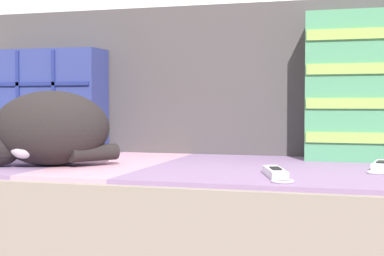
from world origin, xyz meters
name	(u,v)px	position (x,y,z in m)	size (l,w,h in m)	color
couch	(165,226)	(0.00, 0.13, 0.18)	(2.03, 0.84, 0.36)	gray
sofa_backrest	(199,81)	(0.00, 0.48, 0.60)	(1.99, 0.14, 0.48)	#474242
throw_pillow_quilted	(46,101)	(-0.49, 0.33, 0.53)	(0.40, 0.14, 0.34)	navy
throw_pillow_striped	(375,86)	(0.56, 0.33, 0.57)	(0.38, 0.14, 0.42)	#4C9366
sleeping_cat	(46,131)	(-0.27, -0.05, 0.45)	(0.36, 0.31, 0.20)	black
game_remote_near	(381,166)	(0.58, 0.11, 0.37)	(0.07, 0.20, 0.02)	white
game_remote_far	(275,173)	(0.34, -0.11, 0.37)	(0.10, 0.20, 0.02)	white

